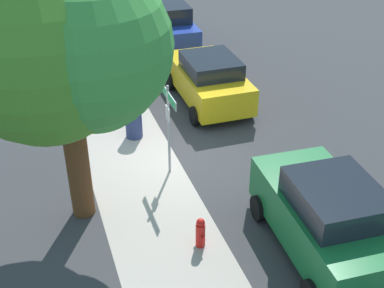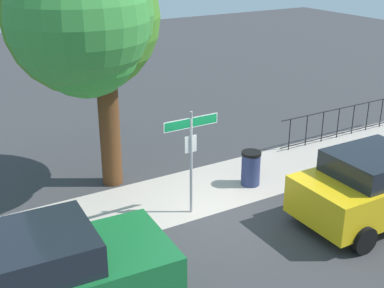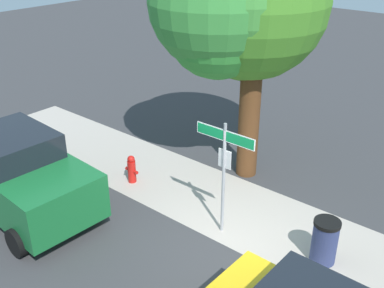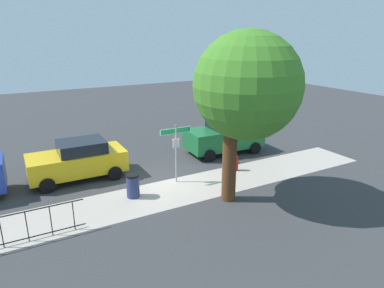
% 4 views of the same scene
% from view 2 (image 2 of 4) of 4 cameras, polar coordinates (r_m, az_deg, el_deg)
% --- Properties ---
extents(ground_plane, '(60.00, 60.00, 0.00)m').
position_cam_2_polar(ground_plane, '(13.00, 2.75, -7.68)').
color(ground_plane, '#38383A').
extents(sidewalk_strip, '(24.00, 2.60, 0.00)m').
position_cam_2_polar(sidewalk_strip, '(14.98, 6.44, -3.59)').
color(sidewalk_strip, '#AFA398').
rests_on(sidewalk_strip, ground_plane).
extents(street_sign, '(1.45, 0.07, 2.65)m').
position_cam_2_polar(street_sign, '(12.25, -0.10, 0.19)').
color(street_sign, '#9EA0A5').
rests_on(street_sign, ground_plane).
extents(shade_tree, '(4.05, 4.52, 6.56)m').
position_cam_2_polar(shade_tree, '(13.16, -12.08, 13.26)').
color(shade_tree, '#553219').
rests_on(shade_tree, ground_plane).
extents(car_green, '(4.31, 2.35, 1.97)m').
position_cam_2_polar(car_green, '(9.34, -15.62, -14.58)').
color(car_green, '#186530').
rests_on(car_green, ground_plane).
extents(car_yellow, '(4.25, 2.17, 1.77)m').
position_cam_2_polar(car_yellow, '(13.17, 19.83, -4.25)').
color(car_yellow, gold).
rests_on(car_yellow, ground_plane).
extents(iron_fence, '(5.02, 0.04, 1.07)m').
position_cam_2_polar(iron_fence, '(18.26, 15.88, 2.36)').
color(iron_fence, black).
rests_on(iron_fence, ground_plane).
extents(fire_hydrant, '(0.42, 0.22, 0.78)m').
position_cam_2_polar(fire_hydrant, '(11.97, -13.83, -9.05)').
color(fire_hydrant, red).
rests_on(fire_hydrant, ground_plane).
extents(trash_bin, '(0.55, 0.55, 0.98)m').
position_cam_2_polar(trash_bin, '(14.32, 6.52, -2.67)').
color(trash_bin, navy).
rests_on(trash_bin, ground_plane).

